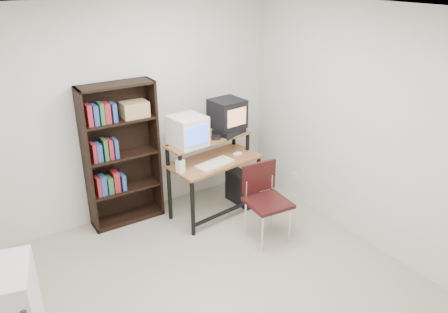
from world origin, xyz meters
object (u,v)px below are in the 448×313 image
crt_monitor (188,131)px  computer_desk (214,163)px  crt_tv (227,114)px  pc_tower (242,188)px  bookshelf (121,153)px  school_chair (264,194)px

crt_monitor → computer_desk: bearing=-18.8°
crt_tv → pc_tower: crt_tv is taller
crt_tv → bookshelf: bookshelf is taller
computer_desk → pc_tower: size_ratio=2.62×
pc_tower → computer_desk: bearing=175.4°
crt_monitor → pc_tower: size_ratio=0.94×
pc_tower → bookshelf: bearing=157.1°
computer_desk → crt_tv: 0.64m
computer_desk → school_chair: computer_desk is taller
crt_monitor → bookshelf: (-0.69, 0.39, -0.26)m
computer_desk → crt_tv: crt_tv is taller
computer_desk → school_chair: 0.81m
school_chair → crt_monitor: bearing=125.6°
computer_desk → crt_monitor: (-0.31, 0.06, 0.47)m
crt_monitor → pc_tower: bearing=-11.5°
crt_tv → bookshelf: bearing=161.1°
crt_monitor → bookshelf: bearing=143.2°
crt_monitor → school_chair: size_ratio=0.47×
computer_desk → school_chair: bearing=-83.1°
computer_desk → crt_tv: (0.29, 0.15, 0.55)m
school_chair → pc_tower: bearing=77.6°
crt_tv → pc_tower: (0.14, -0.14, -1.02)m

